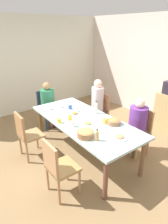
% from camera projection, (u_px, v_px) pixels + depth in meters
% --- Properties ---
extents(ground_plane, '(6.59, 6.59, 0.00)m').
position_uv_depth(ground_plane, '(84.00, 154.00, 3.78)').
color(ground_plane, olive).
extents(wall_back, '(5.73, 0.12, 2.60)m').
position_uv_depth(wall_back, '(168.00, 72.00, 4.63)').
color(wall_back, beige).
rests_on(wall_back, ground_plane).
extents(wall_left, '(0.12, 5.14, 2.60)m').
position_uv_depth(wall_left, '(23.00, 66.00, 5.32)').
color(wall_left, silver).
rests_on(wall_left, ground_plane).
extents(dining_table, '(2.27, 1.00, 0.75)m').
position_uv_depth(dining_table, '(84.00, 123.00, 3.51)').
color(dining_table, '#ABC6C7').
rests_on(dining_table, ground_plane).
extents(chair_0, '(0.40, 0.40, 0.90)m').
position_uv_depth(chair_0, '(139.00, 129.00, 3.64)').
color(chair_0, tan).
rests_on(chair_0, ground_plane).
extents(person_0, '(0.32, 0.32, 1.14)m').
position_uv_depth(person_0, '(137.00, 122.00, 3.52)').
color(person_0, brown).
rests_on(person_0, ground_plane).
extents(chair_1, '(0.40, 0.40, 0.90)m').
position_uv_depth(chair_1, '(47.00, 107.00, 4.68)').
color(chair_1, navy).
rests_on(chair_1, ground_plane).
extents(person_1, '(0.32, 0.32, 1.13)m').
position_uv_depth(person_1, '(48.00, 101.00, 4.55)').
color(person_1, '#473644').
rests_on(person_1, ground_plane).
extents(chair_2, '(0.40, 0.40, 0.90)m').
position_uv_depth(chair_2, '(58.00, 166.00, 2.68)').
color(chair_2, '#AD864B').
rests_on(chair_2, ground_plane).
extents(chair_3, '(0.40, 0.40, 0.90)m').
position_uv_depth(chair_3, '(100.00, 110.00, 4.47)').
color(chair_3, '#AD7956').
rests_on(chair_3, ground_plane).
extents(person_3, '(0.30, 0.30, 1.25)m').
position_uv_depth(person_3, '(97.00, 102.00, 4.33)').
color(person_3, brown).
rests_on(person_3, ground_plane).
extents(chair_4, '(0.40, 0.40, 0.90)m').
position_uv_depth(chair_4, '(27.00, 133.00, 3.51)').
color(chair_4, '#A88556').
rests_on(chair_4, ground_plane).
extents(plate_0, '(0.20, 0.20, 0.04)m').
position_uv_depth(plate_0, '(75.00, 114.00, 3.68)').
color(plate_0, white).
rests_on(plate_0, dining_table).
extents(plate_1, '(0.23, 0.23, 0.04)m').
position_uv_depth(plate_1, '(88.00, 124.00, 3.30)').
color(plate_1, white).
rests_on(plate_1, dining_table).
extents(plate_2, '(0.25, 0.25, 0.04)m').
position_uv_depth(plate_2, '(119.00, 137.00, 2.90)').
color(plate_2, white).
rests_on(plate_2, dining_table).
extents(bowl_0, '(0.24, 0.24, 0.10)m').
position_uv_depth(bowl_0, '(114.00, 121.00, 3.30)').
color(bowl_0, '#966747').
rests_on(bowl_0, dining_table).
extents(bowl_1, '(0.26, 0.26, 0.12)m').
position_uv_depth(bowl_1, '(85.00, 134.00, 2.91)').
color(bowl_1, '#9C6D45').
rests_on(bowl_1, dining_table).
extents(cup_0, '(0.11, 0.08, 0.08)m').
position_uv_depth(cup_0, '(59.00, 121.00, 3.35)').
color(cup_0, '#E5CD4F').
rests_on(cup_0, dining_table).
extents(cup_1, '(0.12, 0.08, 0.09)m').
position_uv_depth(cup_1, '(105.00, 121.00, 3.32)').
color(cup_1, yellow).
rests_on(cup_1, dining_table).
extents(cup_2, '(0.11, 0.07, 0.08)m').
position_uv_depth(cup_2, '(60.00, 105.00, 4.00)').
color(cup_2, white).
rests_on(cup_2, dining_table).
extents(cup_3, '(0.11, 0.08, 0.10)m').
position_uv_depth(cup_3, '(70.00, 118.00, 3.44)').
color(cup_3, '#EEC549').
rests_on(cup_3, dining_table).
extents(cup_4, '(0.12, 0.08, 0.08)m').
position_uv_depth(cup_4, '(49.00, 107.00, 3.90)').
color(cup_4, white).
rests_on(cup_4, dining_table).
extents(cup_5, '(0.12, 0.09, 0.08)m').
position_uv_depth(cup_5, '(76.00, 110.00, 3.80)').
color(cup_5, white).
rests_on(cup_5, dining_table).
extents(cup_6, '(0.12, 0.09, 0.09)m').
position_uv_depth(cup_6, '(73.00, 124.00, 3.23)').
color(cup_6, white).
rests_on(cup_6, dining_table).
extents(cup_7, '(0.11, 0.08, 0.08)m').
position_uv_depth(cup_7, '(70.00, 107.00, 3.92)').
color(cup_7, '#3B5698').
rests_on(cup_7, dining_table).
extents(bottle_0, '(0.06, 0.06, 0.25)m').
position_uv_depth(bottle_0, '(96.00, 108.00, 3.68)').
color(bottle_0, silver).
rests_on(bottle_0, dining_table).
extents(bottle_1, '(0.05, 0.05, 0.19)m').
position_uv_depth(bottle_1, '(97.00, 135.00, 2.80)').
color(bottle_1, tan).
rests_on(bottle_1, dining_table).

